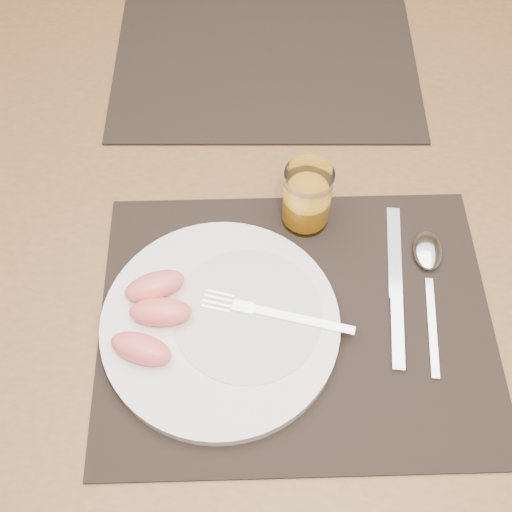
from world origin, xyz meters
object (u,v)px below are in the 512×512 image
at_px(table, 277,208).
at_px(fork, 264,312).
at_px(placemat_near, 296,321).
at_px(knife, 396,298).
at_px(placemat_far, 265,56).
at_px(spoon, 428,261).
at_px(juice_glass, 307,199).
at_px(plate, 220,324).

relative_size(table, fork, 8.03).
bearing_deg(placemat_near, knife, 14.98).
bearing_deg(placemat_far, spoon, -60.38).
distance_m(table, placemat_far, 0.24).
relative_size(table, placemat_near, 3.11).
bearing_deg(juice_glass, placemat_near, -94.37).
relative_size(plate, juice_glass, 3.03).
distance_m(placemat_near, juice_glass, 0.15).
bearing_deg(fork, knife, 11.13).
relative_size(table, plate, 5.19).
bearing_deg(spoon, juice_glass, 157.08).
xyz_separation_m(knife, spoon, (0.04, 0.05, 0.00)).
height_order(plate, fork, fork).
relative_size(table, juice_glass, 15.69).
relative_size(placemat_far, fork, 2.58).
distance_m(table, placemat_near, 0.24).
bearing_deg(plate, table, 74.74).
distance_m(placemat_far, spoon, 0.41).
bearing_deg(knife, plate, -168.03).
relative_size(placemat_near, juice_glass, 5.04).
distance_m(table, spoon, 0.25).
relative_size(knife, spoon, 1.15).
distance_m(table, juice_glass, 0.15).
relative_size(placemat_far, knife, 2.04).
relative_size(table, knife, 6.35).
height_order(knife, spoon, spoon).
xyz_separation_m(table, spoon, (0.18, -0.14, 0.09)).
relative_size(placemat_far, juice_glass, 5.04).
relative_size(placemat_near, fork, 2.58).
relative_size(table, spoon, 7.30).
distance_m(plate, knife, 0.21).
bearing_deg(placemat_near, plate, -172.20).
height_order(placemat_near, fork, fork).
xyz_separation_m(table, plate, (-0.06, -0.23, 0.10)).
distance_m(placemat_near, plate, 0.09).
bearing_deg(table, juice_glass, -66.27).
relative_size(placemat_far, plate, 1.67).
distance_m(placemat_far, juice_glass, 0.31).
relative_size(fork, spoon, 0.91).
relative_size(placemat_near, spoon, 2.35).
bearing_deg(knife, fork, -168.87).
bearing_deg(placemat_far, plate, -95.14).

